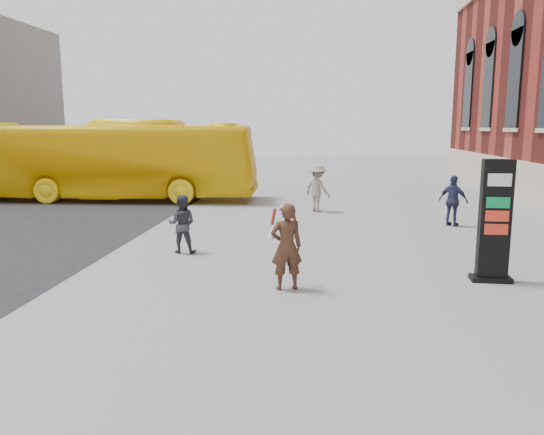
# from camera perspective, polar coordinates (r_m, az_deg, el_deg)

# --- Properties ---
(ground) EXTENTS (100.00, 100.00, 0.00)m
(ground) POSITION_cam_1_polar(r_m,az_deg,el_deg) (10.88, 2.15, -8.04)
(ground) COLOR #9E9EA3
(info_pylon) EXTENTS (0.86, 0.45, 2.65)m
(info_pylon) POSITION_cam_1_polar(r_m,az_deg,el_deg) (12.29, 22.83, -0.38)
(info_pylon) COLOR black
(info_pylon) RESTS_ON ground
(woman) EXTENTS (0.81, 0.77, 1.81)m
(woman) POSITION_cam_1_polar(r_m,az_deg,el_deg) (10.85, 1.55, -3.02)
(woman) COLOR #392116
(woman) RESTS_ON ground
(bus) EXTENTS (13.04, 3.46, 3.61)m
(bus) POSITION_cam_1_polar(r_m,az_deg,el_deg) (25.17, -16.75, 5.92)
(bus) COLOR yellow
(bus) RESTS_ON road
(pedestrian_a) EXTENTS (0.77, 0.61, 1.55)m
(pedestrian_a) POSITION_cam_1_polar(r_m,az_deg,el_deg) (14.23, -9.67, -0.70)
(pedestrian_a) COLOR #32343A
(pedestrian_a) RESTS_ON ground
(pedestrian_b) EXTENTS (1.34, 1.30, 1.84)m
(pedestrian_b) POSITION_cam_1_polar(r_m,az_deg,el_deg) (20.86, 4.93, 3.14)
(pedestrian_b) COLOR gray
(pedestrian_b) RESTS_ON ground
(pedestrian_c) EXTENTS (1.05, 0.95, 1.71)m
(pedestrian_c) POSITION_cam_1_polar(r_m,az_deg,el_deg) (18.77, 18.92, 1.70)
(pedestrian_c) COLOR #2A2E4E
(pedestrian_c) RESTS_ON ground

